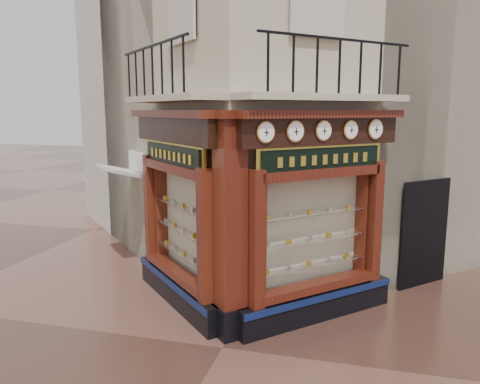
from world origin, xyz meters
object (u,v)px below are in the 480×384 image
(clock_d, at_px, (350,130))
(signboard_left, at_px, (173,155))
(clock_b, at_px, (295,131))
(corner_pilaster, at_px, (230,229))
(awning, at_px, (127,266))
(signboard_right, at_px, (323,159))
(clock_e, at_px, (375,129))
(clock_c, at_px, (323,131))
(clock_a, at_px, (265,132))

(clock_d, distance_m, signboard_left, 3.44)
(clock_b, bearing_deg, clock_d, 0.00)
(corner_pilaster, relative_size, awning, 2.52)
(corner_pilaster, xyz_separation_m, clock_b, (1.03, 0.43, 1.67))
(signboard_left, distance_m, signboard_right, 2.92)
(clock_b, bearing_deg, awning, 106.90)
(clock_e, xyz_separation_m, signboard_left, (-3.83, -0.75, -0.52))
(clock_e, xyz_separation_m, signboard_right, (-0.91, -0.75, -0.52))
(clock_c, bearing_deg, corner_pilaster, 165.53)
(corner_pilaster, relative_size, clock_d, 11.39)
(signboard_left, bearing_deg, clock_c, -137.84)
(clock_a, bearing_deg, clock_d, 0.00)
(signboard_left, bearing_deg, clock_e, -123.86)
(corner_pilaster, xyz_separation_m, clock_e, (2.37, 1.77, 1.67))
(corner_pilaster, distance_m, clock_c, 2.39)
(clock_a, height_order, signboard_left, clock_a)
(clock_b, distance_m, signboard_left, 2.61)
(clock_d, distance_m, awning, 6.82)
(clock_c, bearing_deg, clock_e, -0.00)
(clock_c, bearing_deg, clock_b, -180.00)
(clock_c, height_order, signboard_right, clock_c)
(awning, bearing_deg, signboard_left, -176.35)
(awning, bearing_deg, clock_e, -145.84)
(clock_a, distance_m, signboard_right, 1.42)
(signboard_right, bearing_deg, clock_c, -130.66)
(clock_a, height_order, clock_d, clock_a)
(clock_a, xyz_separation_m, signboard_right, (0.85, 1.01, -0.52))
(signboard_left, height_order, signboard_right, signboard_right)
(clock_b, bearing_deg, corner_pilaster, 157.57)
(awning, bearing_deg, clock_d, -151.04)
(clock_e, distance_m, awning, 7.10)
(clock_a, bearing_deg, signboard_right, 4.80)
(signboard_right, bearing_deg, signboard_left, 135.00)
(signboard_right, bearing_deg, corner_pilaster, 169.75)
(clock_c, bearing_deg, clock_d, 0.00)
(corner_pilaster, height_order, clock_c, corner_pilaster)
(clock_c, relative_size, clock_d, 1.03)
(clock_a, height_order, clock_b, clock_b)
(clock_b, height_order, awning, clock_b)
(clock_a, relative_size, clock_c, 0.98)
(clock_a, bearing_deg, clock_b, -0.00)
(clock_b, distance_m, clock_d, 1.26)
(awning, bearing_deg, clock_b, -163.10)
(signboard_right, bearing_deg, clock_d, -11.44)
(awning, xyz_separation_m, signboard_right, (5.09, -1.90, 3.10))
(corner_pilaster, bearing_deg, clock_e, -8.30)
(clock_e, bearing_deg, awning, 124.16)
(corner_pilaster, relative_size, clock_a, 11.24)
(corner_pilaster, distance_m, clock_a, 1.78)
(clock_a, distance_m, clock_e, 2.50)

